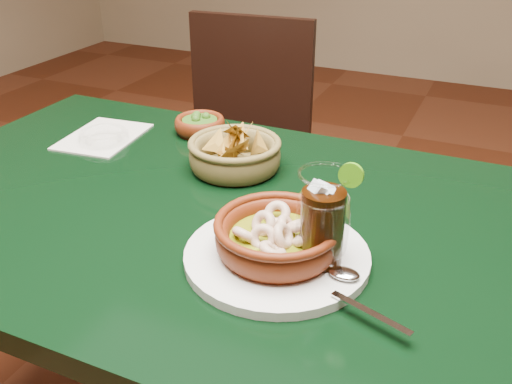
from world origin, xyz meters
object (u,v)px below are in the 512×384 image
at_px(chip_basket, 235,154).
at_px(cola_drink, 322,224).
at_px(shrimp_plate, 277,242).
at_px(dining_table, 193,247).
at_px(dining_chair, 238,155).

xyz_separation_m(chip_basket, cola_drink, (0.27, -0.26, 0.04)).
bearing_deg(shrimp_plate, dining_table, 153.51).
bearing_deg(shrimp_plate, dining_chair, 119.73).
distance_m(dining_chair, shrimp_plate, 0.98).
height_order(dining_table, shrimp_plate, shrimp_plate).
xyz_separation_m(dining_table, cola_drink, (0.28, -0.10, 0.18)).
distance_m(dining_chair, cola_drink, 1.02).
bearing_deg(dining_table, cola_drink, -19.90).
distance_m(dining_table, chip_basket, 0.20).
height_order(chip_basket, cola_drink, cola_drink).
relative_size(dining_table, chip_basket, 5.50).
xyz_separation_m(dining_table, shrimp_plate, (0.21, -0.11, 0.13)).
bearing_deg(dining_chair, chip_basket, -64.41).
height_order(dining_chair, shrimp_plate, dining_chair).
height_order(shrimp_plate, cola_drink, cola_drink).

